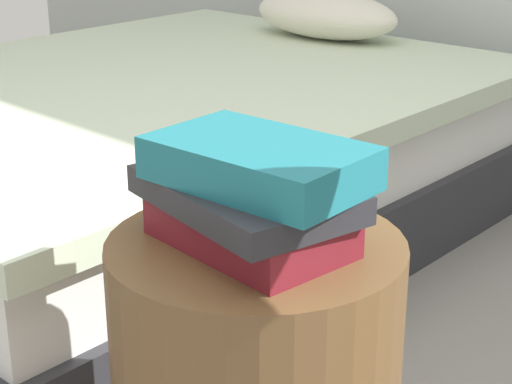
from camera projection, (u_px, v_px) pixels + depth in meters
bed at (159, 152)px, 2.55m from camera, size 1.60×2.05×0.62m
book_maroon at (251, 227)px, 1.15m from camera, size 0.27×0.18×0.05m
book_charcoal at (246, 194)px, 1.14m from camera, size 0.32×0.24×0.04m
book_teal at (259, 163)px, 1.12m from camera, size 0.29×0.19×0.06m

